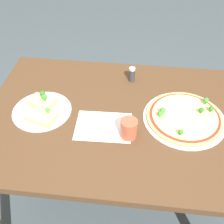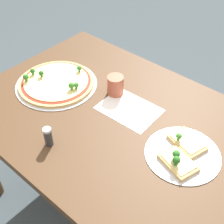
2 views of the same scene
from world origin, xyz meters
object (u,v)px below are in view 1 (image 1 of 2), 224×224
dining_table (113,128)px  drinking_cup (129,129)px  pizza_tray_whole (184,117)px  condiment_shaker (132,74)px  pizza_tray_slice (42,109)px

dining_table → drinking_cup: 0.20m
dining_table → pizza_tray_whole: pizza_tray_whole is taller
pizza_tray_whole → condiment_shaker: size_ratio=4.69×
dining_table → condiment_shaker: 0.33m
pizza_tray_slice → condiment_shaker: (0.43, 0.30, 0.03)m
dining_table → pizza_tray_whole: (0.35, 0.01, 0.10)m
pizza_tray_whole → pizza_tray_slice: 0.70m
dining_table → pizza_tray_slice: (-0.35, -0.01, 0.10)m
dining_table → pizza_tray_whole: size_ratio=3.20×
dining_table → condiment_shaker: size_ratio=15.00×
pizza_tray_slice → drinking_cup: drinking_cup is taller
pizza_tray_slice → condiment_shaker: size_ratio=3.46×
drinking_cup → condiment_shaker: (-0.01, 0.41, -0.00)m
pizza_tray_whole → drinking_cup: bearing=-151.9°
pizza_tray_whole → condiment_shaker: bearing=134.6°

